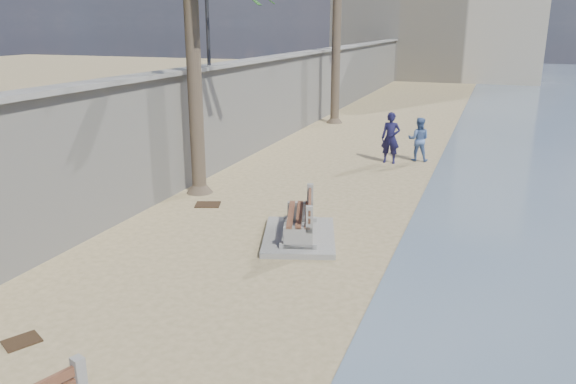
# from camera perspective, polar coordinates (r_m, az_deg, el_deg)

# --- Properties ---
(seawall) EXTENTS (0.45, 70.00, 3.50)m
(seawall) POSITION_cam_1_polar(r_m,az_deg,el_deg) (26.39, 0.28, 9.85)
(seawall) COLOR gray
(seawall) RESTS_ON ground_plane
(wall_cap) EXTENTS (0.80, 70.00, 0.12)m
(wall_cap) POSITION_cam_1_polar(r_m,az_deg,el_deg) (26.24, 0.29, 13.75)
(wall_cap) COLOR gray
(wall_cap) RESTS_ON seawall
(end_building) EXTENTS (18.00, 12.00, 14.00)m
(end_building) POSITION_cam_1_polar(r_m,az_deg,el_deg) (56.93, 15.33, 18.29)
(end_building) COLOR #B7AA93
(end_building) RESTS_ON ground_plane
(bench_far) EXTENTS (2.32, 2.82, 1.02)m
(bench_far) POSITION_cam_1_polar(r_m,az_deg,el_deg) (13.25, 1.16, -3.02)
(bench_far) COLOR gray
(bench_far) RESTS_ON ground_plane
(person_a) EXTENTS (0.78, 0.53, 2.13)m
(person_a) POSITION_cam_1_polar(r_m,az_deg,el_deg) (20.81, 10.41, 5.80)
(person_a) COLOR #151336
(person_a) RESTS_ON ground_plane
(person_b) EXTENTS (0.92, 0.74, 1.80)m
(person_b) POSITION_cam_1_polar(r_m,az_deg,el_deg) (21.38, 13.14, 5.46)
(person_b) COLOR #4E6AA1
(person_b) RESTS_ON ground_plane
(debris_b) EXTENTS (0.63, 0.68, 0.03)m
(debris_b) POSITION_cam_1_polar(r_m,az_deg,el_deg) (10.29, -25.43, -13.53)
(debris_b) COLOR #382616
(debris_b) RESTS_ON ground_plane
(debris_c) EXTENTS (0.83, 0.75, 0.03)m
(debris_c) POSITION_cam_1_polar(r_m,az_deg,el_deg) (16.02, -8.16, -1.27)
(debris_c) COLOR #382616
(debris_c) RESTS_ON ground_plane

